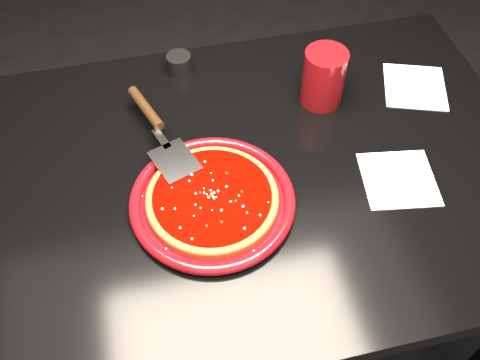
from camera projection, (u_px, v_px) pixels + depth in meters
The scene contains 13 objects.
floor at pixel (240, 324), 1.65m from camera, with size 4.00×4.00×0.01m, color black.
table at pixel (240, 264), 1.35m from camera, with size 1.20×0.80×0.75m, color black.
plate at pixel (212, 201), 1.00m from camera, with size 0.31×0.31×0.02m, color maroon.
pizza_crust at pixel (212, 200), 1.00m from camera, with size 0.25×0.25×0.01m, color brown.
pizza_crust_rim at pixel (212, 198), 0.99m from camera, with size 0.25×0.25×0.02m, color brown.
pizza_sauce at pixel (212, 196), 0.99m from camera, with size 0.22×0.22×0.01m, color #750500.
parmesan_dusting at pixel (212, 194), 0.98m from camera, with size 0.21×0.21×0.01m, color #EFE5BD, non-canonical shape.
basil_flecks at pixel (212, 195), 0.98m from camera, with size 0.20×0.20×0.00m, color black, non-canonical shape.
pizza_server at pixel (160, 131), 1.07m from camera, with size 0.09×0.31×0.02m, color silver, non-canonical shape.
cup at pixel (324, 77), 1.13m from camera, with size 0.09×0.09×0.13m, color maroon.
napkin_a at pixel (399, 179), 1.04m from camera, with size 0.14×0.14×0.00m, color white.
napkin_b at pixel (415, 87), 1.21m from camera, with size 0.13×0.14×0.00m, color white.
ramekin at pixel (179, 63), 1.23m from camera, with size 0.06×0.06×0.04m, color black.
Camera 1 is at (-0.15, -0.65, 1.57)m, focal length 40.00 mm.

